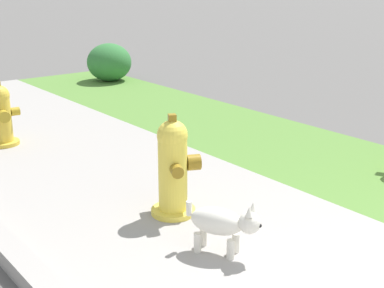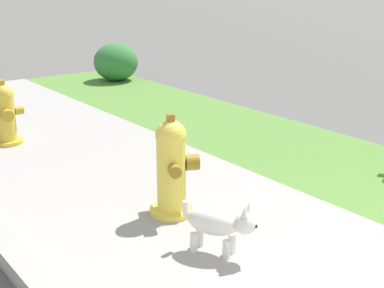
{
  "view_description": "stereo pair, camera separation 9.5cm",
  "coord_description": "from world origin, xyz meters",
  "px_view_note": "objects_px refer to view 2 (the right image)",
  "views": [
    {
      "loc": [
        0.1,
        -2.19,
        1.75
      ],
      "look_at": [
        -3.23,
        0.46,
        0.4
      ],
      "focal_mm": 50.0,
      "sensor_mm": 36.0,
      "label": 1
    },
    {
      "loc": [
        0.16,
        -2.11,
        1.75
      ],
      "look_at": [
        -3.23,
        0.46,
        0.4
      ],
      "focal_mm": 50.0,
      "sensor_mm": 36.0,
      "label": 2
    }
  ],
  "objects_px": {
    "fire_hydrant_by_grass_verge": "(172,167)",
    "shrub_bush_mid_verge": "(116,62)",
    "small_white_dog": "(219,223)",
    "fire_hydrant_near_corner": "(5,114)"
  },
  "relations": [
    {
      "from": "small_white_dog",
      "to": "shrub_bush_mid_verge",
      "type": "bearing_deg",
      "value": 129.04
    },
    {
      "from": "fire_hydrant_by_grass_verge",
      "to": "small_white_dog",
      "type": "relative_size",
      "value": 1.69
    },
    {
      "from": "fire_hydrant_near_corner",
      "to": "shrub_bush_mid_verge",
      "type": "relative_size",
      "value": 0.93
    },
    {
      "from": "fire_hydrant_near_corner",
      "to": "fire_hydrant_by_grass_verge",
      "type": "relative_size",
      "value": 0.89
    },
    {
      "from": "fire_hydrant_near_corner",
      "to": "shrub_bush_mid_verge",
      "type": "xyz_separation_m",
      "value": [
        -2.5,
        2.75,
        -0.01
      ]
    },
    {
      "from": "fire_hydrant_near_corner",
      "to": "shrub_bush_mid_verge",
      "type": "bearing_deg",
      "value": -129.62
    },
    {
      "from": "shrub_bush_mid_verge",
      "to": "small_white_dog",
      "type": "bearing_deg",
      "value": -23.32
    },
    {
      "from": "fire_hydrant_near_corner",
      "to": "fire_hydrant_by_grass_verge",
      "type": "distance_m",
      "value": 2.56
    },
    {
      "from": "fire_hydrant_by_grass_verge",
      "to": "shrub_bush_mid_verge",
      "type": "distance_m",
      "value": 5.54
    },
    {
      "from": "fire_hydrant_by_grass_verge",
      "to": "shrub_bush_mid_verge",
      "type": "xyz_separation_m",
      "value": [
        -5.02,
        2.35,
        -0.06
      ]
    }
  ]
}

